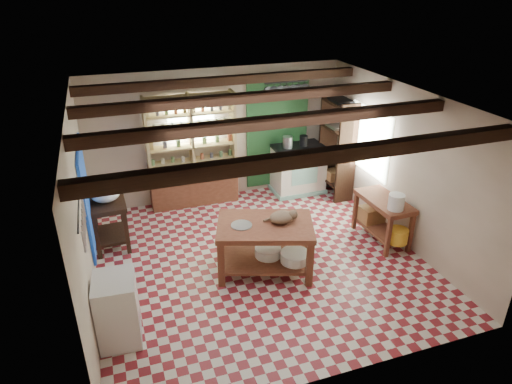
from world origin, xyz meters
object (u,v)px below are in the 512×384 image
object	(u,v)px
stove	(298,169)
white_cabinet	(118,309)
work_table	(265,247)
right_counter	(382,220)
prep_table	(110,223)
cat	(282,217)

from	to	relation	value
stove	white_cabinet	distance (m)	5.01
work_table	stove	size ratio (longest dim) A/B	1.39
stove	right_counter	distance (m)	2.32
stove	right_counter	world-z (taller)	stove
stove	prep_table	distance (m)	3.91
cat	prep_table	bearing A→B (deg)	156.59
prep_table	right_counter	size ratio (longest dim) A/B	0.77
work_table	cat	xyz separation A→B (m)	(0.25, -0.03, 0.49)
prep_table	right_counter	distance (m)	4.58
stove	white_cabinet	xyz separation A→B (m)	(-3.82, -3.23, -0.05)
work_table	white_cabinet	xyz separation A→B (m)	(-2.22, -0.80, 0.04)
work_table	stove	xyz separation A→B (m)	(1.61, 2.43, 0.10)
right_counter	cat	world-z (taller)	cat
prep_table	cat	world-z (taller)	cat
work_table	stove	distance (m)	2.91
prep_table	cat	xyz separation A→B (m)	(2.45, -1.54, 0.47)
cat	stove	bearing A→B (deg)	69.90
stove	work_table	bearing A→B (deg)	-123.82
work_table	right_counter	bearing A→B (deg)	23.44
work_table	prep_table	distance (m)	2.66
cat	work_table	bearing A→B (deg)	-178.69
work_table	stove	bearing A→B (deg)	75.22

